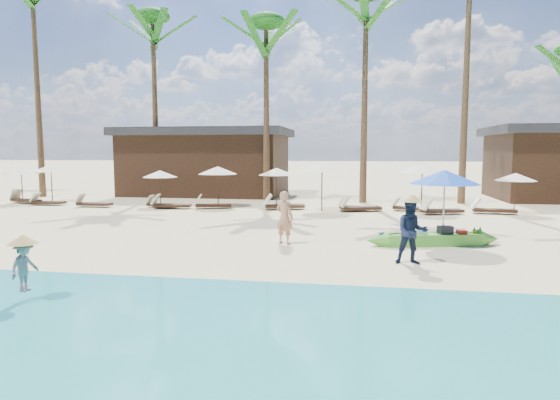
# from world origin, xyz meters

# --- Properties ---
(ground) EXTENTS (240.00, 240.00, 0.00)m
(ground) POSITION_xyz_m (0.00, 0.00, 0.00)
(ground) COLOR beige
(ground) RESTS_ON ground
(wet_sand_strip) EXTENTS (240.00, 4.50, 0.01)m
(wet_sand_strip) POSITION_xyz_m (0.00, -5.00, 0.00)
(wet_sand_strip) COLOR tan
(wet_sand_strip) RESTS_ON ground
(green_canoe) EXTENTS (4.55, 1.36, 0.59)m
(green_canoe) POSITION_xyz_m (4.12, 2.28, 0.20)
(green_canoe) COLOR #55BD39
(green_canoe) RESTS_ON ground
(tourist) EXTENTS (0.71, 0.61, 1.64)m
(tourist) POSITION_xyz_m (-0.37, 1.75, 0.82)
(tourist) COLOR tan
(tourist) RESTS_ON ground
(vendor_green) EXTENTS (0.84, 0.67, 1.65)m
(vendor_green) POSITION_xyz_m (3.19, -0.25, 0.82)
(vendor_green) COLOR #16223E
(vendor_green) RESTS_ON ground
(vendor_yellow) EXTENTS (0.41, 0.66, 0.98)m
(vendor_yellow) POSITION_xyz_m (-4.42, -4.46, 0.67)
(vendor_yellow) COLOR gray
(vendor_yellow) RESTS_ON ground
(blue_umbrella) EXTENTS (2.12, 2.12, 2.29)m
(blue_umbrella) POSITION_xyz_m (4.43, 2.50, 2.07)
(blue_umbrella) COLOR #99999E
(blue_umbrella) RESTS_ON ground
(resort_parasol_1) EXTENTS (1.94, 1.94, 1.99)m
(resort_parasol_1) POSITION_xyz_m (-16.38, 10.73, 1.80)
(resort_parasol_1) COLOR #372316
(resort_parasol_1) RESTS_ON ground
(lounger_1_right) EXTENTS (2.04, 1.15, 0.66)m
(lounger_1_right) POSITION_xyz_m (-16.15, 10.54, 0.22)
(lounger_1_right) COLOR #372316
(lounger_1_right) RESTS_ON ground
(resort_parasol_2) EXTENTS (2.03, 2.03, 2.09)m
(resort_parasol_2) POSITION_xyz_m (-15.28, 11.71, 1.88)
(resort_parasol_2) COLOR #372316
(resort_parasol_2) RESTS_ON ground
(lounger_2_left) EXTENTS (1.80, 0.68, 0.60)m
(lounger_2_left) POSITION_xyz_m (-14.35, 9.91, 0.20)
(lounger_2_left) COLOR #372316
(lounger_2_left) RESTS_ON ground
(resort_parasol_3) EXTENTS (1.80, 1.80, 1.85)m
(resort_parasol_3) POSITION_xyz_m (-8.27, 10.60, 1.67)
(resort_parasol_3) COLOR #372316
(resort_parasol_3) RESTS_ON ground
(lounger_3_left) EXTENTS (1.85, 0.59, 0.63)m
(lounger_3_left) POSITION_xyz_m (-11.53, 9.58, 0.21)
(lounger_3_left) COLOR #372316
(lounger_3_left) RESTS_ON ground
(lounger_3_right) EXTENTS (1.63, 0.52, 0.55)m
(lounger_3_right) POSITION_xyz_m (-8.02, 9.97, 0.18)
(lounger_3_right) COLOR #372316
(lounger_3_right) RESTS_ON ground
(resort_parasol_4) EXTENTS (2.01, 2.01, 2.07)m
(resort_parasol_4) POSITION_xyz_m (-5.25, 10.90, 1.86)
(resort_parasol_4) COLOR #372316
(resort_parasol_4) RESTS_ON ground
(lounger_4_left) EXTENTS (1.98, 0.87, 0.65)m
(lounger_4_left) POSITION_xyz_m (-7.36, 9.54, 0.22)
(lounger_4_left) COLOR #372316
(lounger_4_left) RESTS_ON ground
(lounger_4_right) EXTENTS (1.93, 1.02, 0.63)m
(lounger_4_right) POSITION_xyz_m (-5.35, 9.94, 0.21)
(lounger_4_right) COLOR #372316
(lounger_4_right) RESTS_ON ground
(resort_parasol_5) EXTENTS (1.92, 1.92, 1.98)m
(resort_parasol_5) POSITION_xyz_m (-2.33, 11.75, 1.78)
(resort_parasol_5) COLOR #372316
(resort_parasol_5) RESTS_ON ground
(lounger_5_left) EXTENTS (2.09, 1.16, 0.68)m
(lounger_5_left) POSITION_xyz_m (-1.80, 10.10, 0.23)
(lounger_5_left) COLOR #372316
(lounger_5_left) RESTS_ON ground
(resort_parasol_6) EXTENTS (2.27, 2.27, 2.34)m
(resort_parasol_6) POSITION_xyz_m (0.16, 10.03, 2.11)
(resort_parasol_6) COLOR #372316
(resort_parasol_6) RESTS_ON ground
(lounger_6_left) EXTENTS (1.78, 0.92, 0.58)m
(lounger_6_left) POSITION_xyz_m (1.71, 10.46, 0.19)
(lounger_6_left) COLOR #372316
(lounger_6_left) RESTS_ON ground
(lounger_6_right) EXTENTS (2.06, 1.17, 0.67)m
(lounger_6_right) POSITION_xyz_m (1.89, 9.97, 0.22)
(lounger_6_right) COLOR #372316
(lounger_6_right) RESTS_ON ground
(resort_parasol_7) EXTENTS (2.22, 2.22, 2.28)m
(resort_parasol_7) POSITION_xyz_m (4.83, 10.45, 2.06)
(resort_parasol_7) COLOR #372316
(resort_parasol_7) RESTS_ON ground
(lounger_7_left) EXTENTS (1.76, 1.04, 0.57)m
(lounger_7_left) POSITION_xyz_m (4.23, 10.50, 0.19)
(lounger_7_left) COLOR #372316
(lounger_7_left) RESTS_ON ground
(lounger_7_right) EXTENTS (2.01, 1.18, 0.65)m
(lounger_7_right) POSITION_xyz_m (5.51, 9.51, 0.22)
(lounger_7_right) COLOR #372316
(lounger_7_right) RESTS_ON ground
(resort_parasol_8) EXTENTS (1.80, 1.80, 1.86)m
(resort_parasol_8) POSITION_xyz_m (8.93, 10.41, 1.68)
(resort_parasol_8) COLOR #372316
(resort_parasol_8) RESTS_ON ground
(lounger_8_left) EXTENTS (1.96, 0.74, 0.65)m
(lounger_8_left) POSITION_xyz_m (7.86, 10.12, 0.22)
(lounger_8_left) COLOR #372316
(lounger_8_left) RESTS_ON ground
(palm_1) EXTENTS (2.08, 2.08, 13.60)m
(palm_1) POSITION_xyz_m (-17.59, 14.06, 10.82)
(palm_1) COLOR brown
(palm_1) RESTS_ON ground
(palm_2) EXTENTS (2.08, 2.08, 11.33)m
(palm_2) POSITION_xyz_m (-10.45, 15.08, 9.18)
(palm_2) COLOR brown
(palm_2) RESTS_ON ground
(palm_3) EXTENTS (2.08, 2.08, 10.52)m
(palm_3) POSITION_xyz_m (-3.36, 14.27, 8.58)
(palm_3) COLOR brown
(palm_3) RESTS_ON ground
(palm_4) EXTENTS (2.08, 2.08, 11.70)m
(palm_4) POSITION_xyz_m (2.15, 14.01, 9.45)
(palm_4) COLOR brown
(palm_4) RESTS_ON ground
(pavilion_west) EXTENTS (10.80, 6.60, 4.30)m
(pavilion_west) POSITION_xyz_m (-8.00, 17.50, 2.19)
(pavilion_west) COLOR #372316
(pavilion_west) RESTS_ON ground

